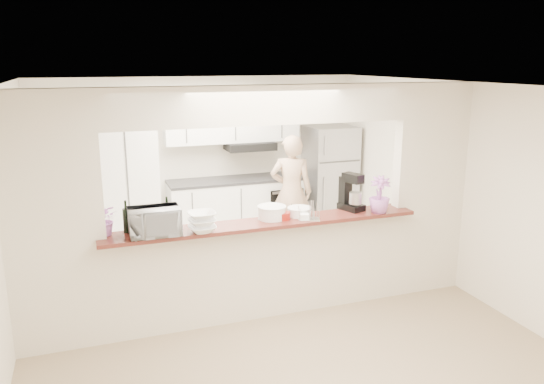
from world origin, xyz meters
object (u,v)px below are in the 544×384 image
refrigerator (330,178)px  person (291,193)px  toaster_oven (154,222)px  stand_mixer (351,193)px

refrigerator → person: size_ratio=1.00×
refrigerator → person: bearing=-143.2°
toaster_oven → person: 3.04m
stand_mixer → toaster_oven: bearing=-175.8°
refrigerator → person: refrigerator is taller
toaster_oven → stand_mixer: size_ratio=1.16×
toaster_oven → person: (2.23, 2.03, -0.38)m
refrigerator → toaster_oven: 4.24m
toaster_oven → stand_mixer: bearing=4.2°
toaster_oven → person: size_ratio=0.29×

